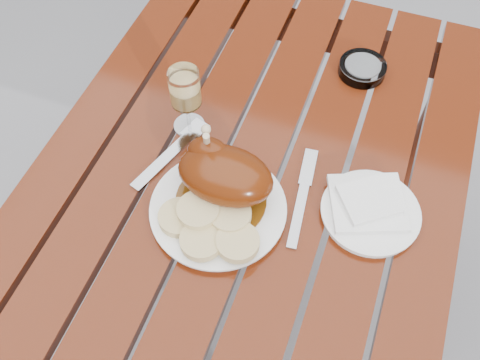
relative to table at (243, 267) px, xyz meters
The scene contains 11 objects.
ground 0.38m from the table, ahead, with size 60.00×60.00×0.00m, color slate.
table is the anchor object (origin of this frame).
dinner_plate 0.39m from the table, 106.44° to the right, with size 0.25×0.25×0.02m, color white.
roast_duck 0.44m from the table, 130.38° to the right, with size 0.18×0.17×0.13m.
bread_dumplings 0.43m from the table, 99.03° to the right, with size 0.19×0.14×0.03m.
wine_glass 0.48m from the table, 148.15° to the left, with size 0.06×0.06×0.15m, color #EDC36B.
side_plate 0.45m from the table, ahead, with size 0.18×0.18×0.01m, color white.
napkin 0.46m from the table, ahead, with size 0.13×0.12×0.01m, color white.
ashtray 0.55m from the table, 68.43° to the left, with size 0.10×0.10×0.03m, color #B2B7BC.
fork 0.41m from the table, behind, with size 0.02×0.19×0.01m, color gray.
knife 0.39m from the table, ahead, with size 0.02×0.19×0.01m, color gray.
Camera 1 is at (0.19, -0.53, 1.59)m, focal length 40.00 mm.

